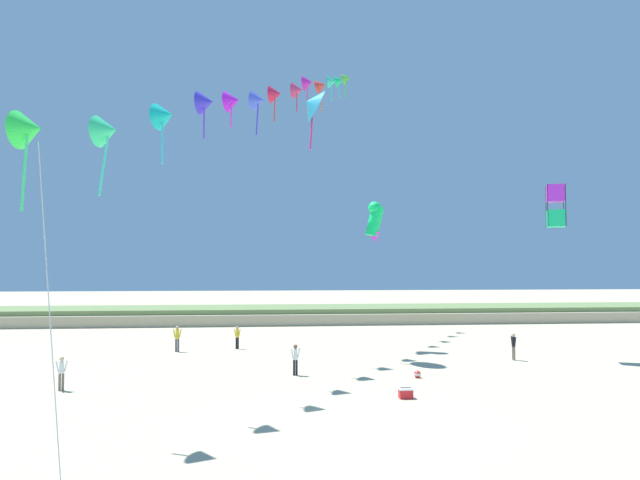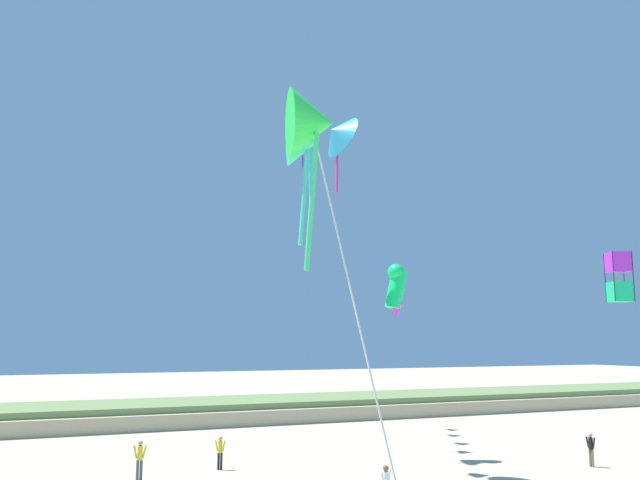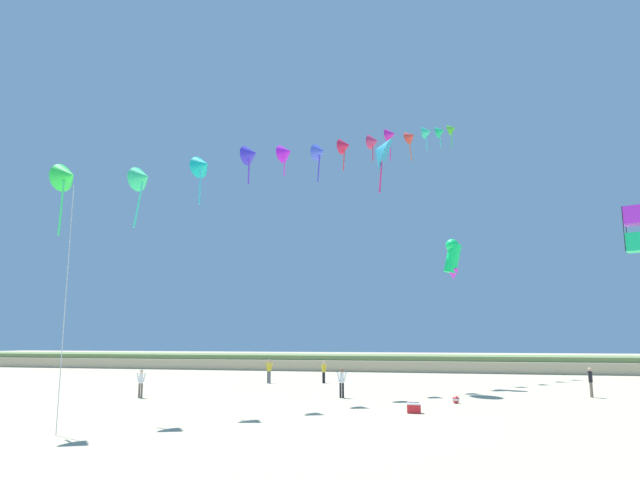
% 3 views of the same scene
% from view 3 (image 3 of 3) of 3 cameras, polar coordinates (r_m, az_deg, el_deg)
% --- Properties ---
extents(ground_plane, '(240.00, 240.00, 0.00)m').
position_cam_3_polar(ground_plane, '(22.89, 4.06, -17.74)').
color(ground_plane, '#C1B28E').
extents(dune_ridge, '(120.00, 9.71, 1.52)m').
position_cam_3_polar(dune_ridge, '(60.92, 10.48, -11.98)').
color(dune_ridge, tan).
rests_on(dune_ridge, ground).
extents(person_near_left, '(0.54, 0.27, 1.57)m').
position_cam_3_polar(person_near_left, '(31.97, 2.18, -13.88)').
color(person_near_left, black).
rests_on(person_near_left, ground).
extents(person_near_right, '(0.60, 0.23, 1.69)m').
position_cam_3_polar(person_near_right, '(42.55, -5.12, -12.77)').
color(person_near_right, '#474C56').
rests_on(person_near_right, ground).
extents(person_mid_center, '(0.50, 0.35, 1.54)m').
position_cam_3_polar(person_mid_center, '(42.39, 0.38, -12.94)').
color(person_mid_center, black).
rests_on(person_mid_center, ground).
extents(person_far_left, '(0.53, 0.21, 1.52)m').
position_cam_3_polar(person_far_left, '(33.44, -17.47, -13.32)').
color(person_far_left, '#726656').
rests_on(person_far_left, ground).
extents(person_far_right, '(0.22, 0.56, 1.60)m').
position_cam_3_polar(person_far_right, '(35.44, 25.44, -12.54)').
color(person_far_right, '#726656').
rests_on(person_far_right, ground).
extents(kite_banner_string, '(15.59, 39.78, 24.59)m').
position_cam_3_polar(kite_banner_string, '(40.39, 2.67, 9.52)').
color(kite_banner_string, '#29EE4B').
extents(large_kite_low_lead, '(1.34, 0.91, 2.84)m').
position_cam_3_polar(large_kite_low_lead, '(41.12, 13.11, -1.68)').
color(large_kite_low_lead, '#11EC68').
extents(large_kite_mid_trail, '(1.92, 2.49, 4.24)m').
position_cam_3_polar(large_kite_mid_trail, '(40.75, 6.06, 8.76)').
color(large_kite_mid_trail, '#29A4C7').
extents(large_kite_high_solo, '(1.37, 1.37, 2.60)m').
position_cam_3_polar(large_kite_high_solo, '(37.04, 28.98, 0.96)').
color(large_kite_high_solo, '#17D780').
extents(beach_cooler, '(0.58, 0.41, 0.46)m').
position_cam_3_polar(beach_cooler, '(25.87, 9.38, -16.25)').
color(beach_cooler, red).
rests_on(beach_cooler, ground).
extents(beach_ball, '(0.36, 0.36, 0.36)m').
position_cam_3_polar(beach_ball, '(30.13, 13.43, -15.26)').
color(beach_ball, red).
rests_on(beach_ball, ground).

